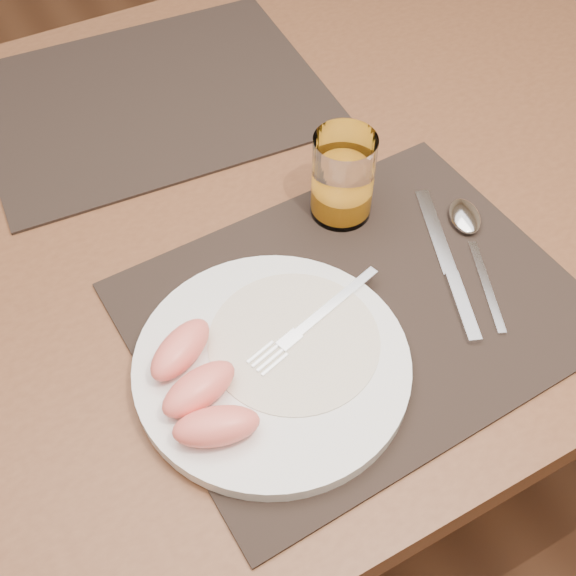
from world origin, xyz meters
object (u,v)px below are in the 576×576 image
(placemat_far, at_px, (152,97))
(knife, at_px, (451,273))
(juice_glass, at_px, (343,180))
(plate, at_px, (272,365))
(table, at_px, (242,239))
(fork, at_px, (307,326))
(placemat_near, at_px, (357,310))
(spoon, at_px, (468,226))

(placemat_far, bearing_deg, knife, -69.82)
(juice_glass, bearing_deg, plate, -138.11)
(placemat_far, xyz_separation_m, plate, (-0.06, -0.46, 0.01))
(placemat_far, relative_size, knife, 2.14)
(table, bearing_deg, plate, -108.89)
(plate, height_order, fork, fork)
(placemat_near, bearing_deg, plate, -168.24)
(fork, xyz_separation_m, knife, (0.18, -0.00, -0.02))
(fork, bearing_deg, table, 81.28)
(plate, xyz_separation_m, juice_glass, (0.17, 0.15, 0.04))
(table, distance_m, placemat_far, 0.24)
(knife, bearing_deg, placemat_far, 110.18)
(placemat_near, height_order, knife, knife)
(table, bearing_deg, placemat_near, -82.29)
(placemat_far, height_order, spoon, spoon)
(placemat_near, distance_m, juice_glass, 0.15)
(table, height_order, knife, knife)
(fork, xyz_separation_m, spoon, (0.24, 0.04, -0.01))
(table, relative_size, spoon, 7.62)
(table, height_order, plate, plate)
(plate, distance_m, spoon, 0.29)
(placemat_far, height_order, knife, knife)
(placemat_near, xyz_separation_m, knife, (0.11, -0.01, 0.00))
(plate, bearing_deg, placemat_far, 82.52)
(table, bearing_deg, knife, -58.17)
(plate, relative_size, knife, 1.28)
(table, xyz_separation_m, knife, (0.14, -0.23, 0.09))
(plate, bearing_deg, juice_glass, 41.89)
(placemat_far, bearing_deg, table, -84.15)
(placemat_near, xyz_separation_m, fork, (-0.06, -0.01, 0.02))
(placemat_near, distance_m, knife, 0.11)
(placemat_near, xyz_separation_m, plate, (-0.11, -0.02, 0.01))
(placemat_near, xyz_separation_m, juice_glass, (0.06, 0.13, 0.05))
(placemat_near, relative_size, placemat_far, 1.00)
(placemat_far, xyz_separation_m, juice_glass, (0.11, -0.31, 0.05))
(plate, relative_size, fork, 1.57)
(table, xyz_separation_m, placemat_near, (0.03, -0.22, 0.09))
(placemat_near, height_order, fork, fork)
(fork, height_order, juice_glass, juice_glass)
(placemat_near, distance_m, fork, 0.07)
(placemat_near, height_order, spoon, spoon)
(juice_glass, bearing_deg, knife, -69.21)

